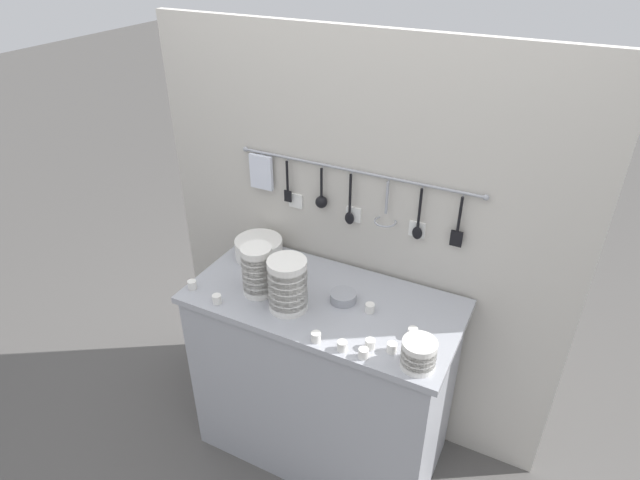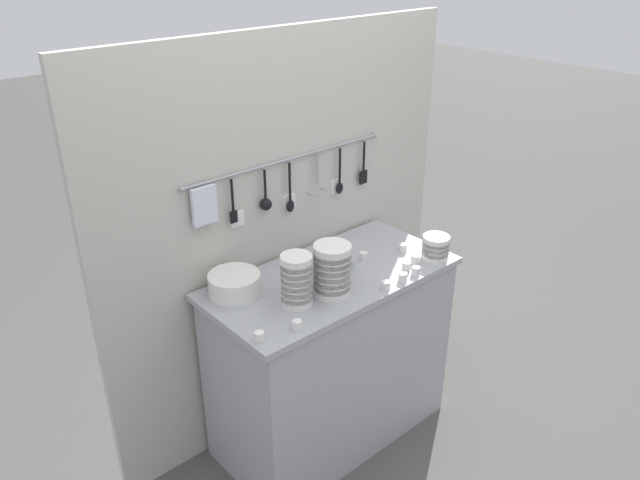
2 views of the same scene
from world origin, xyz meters
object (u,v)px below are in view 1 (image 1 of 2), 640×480
object	(u,v)px
cup_back_right	(363,353)
cup_edge_near	(413,332)
cup_mid_row	(392,347)
cup_beside_plates	(370,308)
plate_stack	(259,249)
bowl_stack_back_corner	(257,270)
cup_by_caddy	(217,299)
cup_front_left	(342,346)
cup_edge_far	(370,344)
cup_back_left	(316,337)
bowl_stack_nested_right	(419,354)
cup_front_right	(192,285)
steel_mixing_bowl	(343,297)
bowl_stack_tall_left	(288,285)

from	to	relation	value
cup_back_right	cup_edge_near	bearing A→B (deg)	57.00
cup_edge_near	cup_mid_row	bearing A→B (deg)	-109.90
cup_beside_plates	cup_back_right	size ratio (longest dim) A/B	1.00
plate_stack	cup_mid_row	distance (m)	0.87
plate_stack	cup_beside_plates	bearing A→B (deg)	-13.06
bowl_stack_back_corner	plate_stack	world-z (taller)	bowl_stack_back_corner
plate_stack	cup_by_caddy	world-z (taller)	plate_stack
cup_front_left	cup_edge_far	world-z (taller)	same
cup_by_caddy	cup_front_left	world-z (taller)	same
cup_back_right	cup_edge_far	size ratio (longest dim) A/B	1.00
cup_edge_far	cup_edge_near	distance (m)	0.18
cup_back_left	bowl_stack_nested_right	bearing A→B (deg)	6.96
bowl_stack_nested_right	cup_mid_row	world-z (taller)	bowl_stack_nested_right
cup_by_caddy	cup_mid_row	world-z (taller)	same
bowl_stack_nested_right	cup_back_right	xyz separation A→B (m)	(-0.19, -0.05, -0.04)
cup_edge_near	cup_back_left	xyz separation A→B (m)	(-0.32, -0.19, 0.00)
cup_mid_row	bowl_stack_nested_right	bearing A→B (deg)	-14.79
cup_back_left	cup_front_right	bearing A→B (deg)	175.06
cup_mid_row	cup_back_right	distance (m)	0.11
steel_mixing_bowl	cup_back_left	distance (m)	0.28
cup_by_caddy	cup_beside_plates	size ratio (longest dim) A/B	1.00
cup_edge_far	cup_back_left	xyz separation A→B (m)	(-0.20, -0.06, 0.00)
cup_front_left	cup_back_left	xyz separation A→B (m)	(-0.11, 0.00, 0.00)
cup_mid_row	cup_edge_near	distance (m)	0.12
cup_front_right	plate_stack	bearing A→B (deg)	70.45
cup_beside_plates	cup_back_right	world-z (taller)	same
cup_back_right	cup_edge_near	size ratio (longest dim) A/B	1.00
bowl_stack_back_corner	cup_back_right	xyz separation A→B (m)	(0.57, -0.17, -0.10)
cup_front_right	cup_edge_far	world-z (taller)	same
cup_by_caddy	cup_front_right	world-z (taller)	same
steel_mixing_bowl	cup_back_right	bearing A→B (deg)	-52.72
cup_front_left	bowl_stack_nested_right	bearing A→B (deg)	9.66
bowl_stack_nested_right	cup_edge_near	size ratio (longest dim) A/B	3.21
plate_stack	cup_back_left	size ratio (longest dim) A/B	5.68
cup_front_left	cup_back_right	xyz separation A→B (m)	(0.09, 0.00, 0.00)
bowl_stack_nested_right	cup_beside_plates	size ratio (longest dim) A/B	3.21
bowl_stack_tall_left	cup_edge_near	size ratio (longest dim) A/B	5.87
bowl_stack_tall_left	cup_back_left	distance (m)	0.26
cup_back_left	plate_stack	bearing A→B (deg)	141.86
cup_beside_plates	cup_mid_row	world-z (taller)	same
bowl_stack_back_corner	cup_by_caddy	world-z (taller)	bowl_stack_back_corner
cup_by_caddy	steel_mixing_bowl	bearing A→B (deg)	28.59
bowl_stack_back_corner	cup_edge_near	distance (m)	0.70
bowl_stack_tall_left	cup_front_left	size ratio (longest dim) A/B	5.87
bowl_stack_back_corner	cup_front_left	world-z (taller)	bowl_stack_back_corner
cup_back_left	bowl_stack_tall_left	bearing A→B (deg)	146.27
plate_stack	cup_front_left	world-z (taller)	plate_stack
cup_by_caddy	cup_back_right	distance (m)	0.68
plate_stack	cup_by_caddy	xyz separation A→B (m)	(0.03, -0.39, -0.03)
cup_by_caddy	cup_beside_plates	world-z (taller)	same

